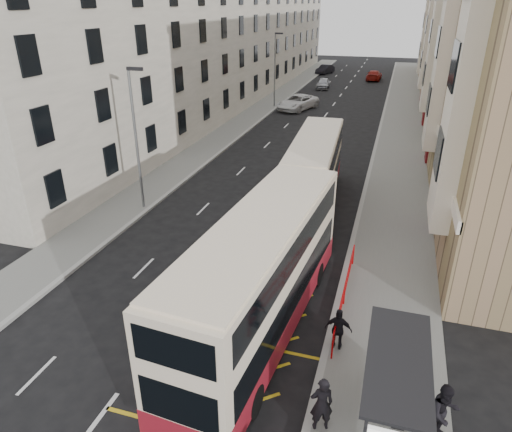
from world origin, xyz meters
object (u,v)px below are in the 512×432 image
(street_lamp_near, at_px, (136,133))
(white_van, at_px, (298,102))
(double_decker_rear, at_px, (314,172))
(car_red, at_px, (374,75))
(bus_shelter, at_px, (401,392))
(car_silver, at_px, (323,83))
(car_dark, at_px, (325,69))
(pedestrian_mid, at_px, (444,413))
(pedestrian_far, at_px, (338,329))
(street_lamp_far, at_px, (275,66))
(double_decker_front, at_px, (261,276))
(pedestrian_near, at_px, (322,404))

(street_lamp_near, xyz_separation_m, white_van, (2.78, 29.66, -3.81))
(double_decker_rear, xyz_separation_m, car_red, (0.14, 50.63, -1.40))
(bus_shelter, distance_m, car_silver, 57.86)
(double_decker_rear, relative_size, car_dark, 2.41)
(car_dark, bearing_deg, bus_shelter, -61.78)
(pedestrian_mid, distance_m, pedestrian_far, 4.30)
(street_lamp_far, height_order, pedestrian_far, street_lamp_far)
(street_lamp_far, height_order, car_red, street_lamp_far)
(car_red, bearing_deg, white_van, 76.20)
(double_decker_rear, distance_m, pedestrian_far, 12.83)
(double_decker_front, bearing_deg, car_red, 94.60)
(street_lamp_near, bearing_deg, pedestrian_mid, -36.32)
(street_lamp_far, relative_size, pedestrian_near, 4.41)
(double_decker_rear, relative_size, pedestrian_near, 5.90)
(pedestrian_far, xyz_separation_m, car_red, (-3.08, 62.99, -0.21))
(white_van, xyz_separation_m, car_red, (6.84, 24.43, -0.07))
(car_dark, bearing_deg, car_red, -12.17)
(bus_shelter, bearing_deg, car_dark, 100.76)
(street_lamp_far, xyz_separation_m, car_dark, (1.15, 28.90, -3.90))
(pedestrian_near, bearing_deg, car_red, -109.03)
(street_lamp_near, relative_size, street_lamp_far, 1.00)
(car_dark, bearing_deg, pedestrian_near, -63.33)
(car_red, bearing_deg, double_decker_rear, 91.67)
(pedestrian_far, bearing_deg, street_lamp_far, -72.02)
(street_lamp_near, height_order, car_silver, street_lamp_near)
(bus_shelter, distance_m, pedestrian_far, 4.19)
(double_decker_rear, distance_m, pedestrian_near, 16.20)
(street_lamp_far, bearing_deg, car_red, 68.23)
(street_lamp_near, distance_m, street_lamp_far, 30.00)
(white_van, bearing_deg, car_dark, 111.57)
(street_lamp_near, bearing_deg, pedestrian_far, -35.03)
(white_van, relative_size, car_silver, 1.40)
(pedestrian_near, xyz_separation_m, white_van, (-9.92, 42.04, -0.24))
(car_dark, bearing_deg, car_silver, -64.34)
(car_silver, xyz_separation_m, car_dark, (-2.10, 14.59, 0.01))
(bus_shelter, height_order, street_lamp_far, street_lamp_far)
(double_decker_rear, relative_size, pedestrian_far, 6.64)
(street_lamp_near, xyz_separation_m, double_decker_front, (9.80, -8.58, -2.27))
(street_lamp_far, height_order, white_van, street_lamp_far)
(double_decker_rear, distance_m, pedestrian_mid, 16.53)
(double_decker_rear, bearing_deg, double_decker_front, -91.88)
(street_lamp_far, bearing_deg, car_silver, 77.20)
(bus_shelter, height_order, car_red, bus_shelter)
(double_decker_rear, height_order, car_silver, double_decker_rear)
(bus_shelter, relative_size, white_van, 0.72)
(street_lamp_near, relative_size, car_silver, 1.89)
(street_lamp_near, distance_m, white_van, 30.03)
(pedestrian_near, distance_m, car_dark, 72.21)
(pedestrian_near, relative_size, white_van, 0.31)
(car_silver, bearing_deg, street_lamp_near, -97.63)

